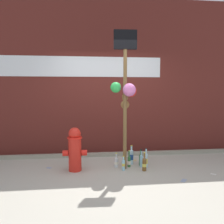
{
  "coord_description": "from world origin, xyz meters",
  "views": [
    {
      "loc": [
        -0.57,
        -4.18,
        1.54
      ],
      "look_at": [
        -0.06,
        0.32,
        1.13
      ],
      "focal_mm": 37.72,
      "sensor_mm": 36.0,
      "label": 1
    }
  ],
  "objects_px": {
    "fire_hydrant": "(75,149)",
    "bottle_5": "(116,162)",
    "bottle_1": "(141,160)",
    "bottle_2": "(123,164)",
    "bottle_0": "(144,164)",
    "bottle_3": "(146,160)",
    "bottle_6": "(141,159)",
    "memorial_post": "(126,85)",
    "bottle_7": "(129,161)",
    "bottle_4": "(131,156)"
  },
  "relations": [
    {
      "from": "bottle_3",
      "to": "bottle_5",
      "type": "xyz_separation_m",
      "value": [
        -0.59,
        0.08,
        -0.05
      ]
    },
    {
      "from": "memorial_post",
      "to": "bottle_3",
      "type": "relative_size",
      "value": 6.85
    },
    {
      "from": "bottle_5",
      "to": "bottle_1",
      "type": "bearing_deg",
      "value": -4.99
    },
    {
      "from": "bottle_2",
      "to": "bottle_3",
      "type": "distance_m",
      "value": 0.5
    },
    {
      "from": "bottle_6",
      "to": "bottle_7",
      "type": "distance_m",
      "value": 0.27
    },
    {
      "from": "fire_hydrant",
      "to": "bottle_4",
      "type": "relative_size",
      "value": 2.1
    },
    {
      "from": "bottle_1",
      "to": "bottle_2",
      "type": "distance_m",
      "value": 0.43
    },
    {
      "from": "bottle_4",
      "to": "fire_hydrant",
      "type": "bearing_deg",
      "value": -167.09
    },
    {
      "from": "bottle_5",
      "to": "bottle_7",
      "type": "height_order",
      "value": "bottle_7"
    },
    {
      "from": "bottle_6",
      "to": "bottle_4",
      "type": "bearing_deg",
      "value": 153.67
    },
    {
      "from": "fire_hydrant",
      "to": "bottle_2",
      "type": "xyz_separation_m",
      "value": [
        0.93,
        -0.1,
        -0.31
      ]
    },
    {
      "from": "bottle_0",
      "to": "bottle_2",
      "type": "relative_size",
      "value": 1.27
    },
    {
      "from": "bottle_1",
      "to": "bottle_5",
      "type": "bearing_deg",
      "value": 175.01
    },
    {
      "from": "memorial_post",
      "to": "bottle_3",
      "type": "height_order",
      "value": "memorial_post"
    },
    {
      "from": "bottle_2",
      "to": "bottle_3",
      "type": "bearing_deg",
      "value": 14.81
    },
    {
      "from": "bottle_3",
      "to": "bottle_7",
      "type": "distance_m",
      "value": 0.34
    },
    {
      "from": "bottle_0",
      "to": "bottle_1",
      "type": "bearing_deg",
      "value": 90.95
    },
    {
      "from": "bottle_0",
      "to": "bottle_4",
      "type": "distance_m",
      "value": 0.46
    },
    {
      "from": "memorial_post",
      "to": "bottle_5",
      "type": "bearing_deg",
      "value": 146.6
    },
    {
      "from": "fire_hydrant",
      "to": "bottle_2",
      "type": "distance_m",
      "value": 0.99
    },
    {
      "from": "bottle_2",
      "to": "bottle_3",
      "type": "relative_size",
      "value": 0.72
    },
    {
      "from": "fire_hydrant",
      "to": "bottle_2",
      "type": "bearing_deg",
      "value": -5.96
    },
    {
      "from": "bottle_0",
      "to": "bottle_6",
      "type": "bearing_deg",
      "value": 87.85
    },
    {
      "from": "memorial_post",
      "to": "fire_hydrant",
      "type": "bearing_deg",
      "value": -179.87
    },
    {
      "from": "memorial_post",
      "to": "bottle_7",
      "type": "xyz_separation_m",
      "value": [
        0.09,
        0.1,
        -1.54
      ]
    },
    {
      "from": "bottle_2",
      "to": "bottle_4",
      "type": "xyz_separation_m",
      "value": [
        0.23,
        0.36,
        0.05
      ]
    },
    {
      "from": "bottle_1",
      "to": "bottle_6",
      "type": "bearing_deg",
      "value": 81.14
    },
    {
      "from": "fire_hydrant",
      "to": "memorial_post",
      "type": "bearing_deg",
      "value": 0.13
    },
    {
      "from": "bottle_0",
      "to": "bottle_1",
      "type": "xyz_separation_m",
      "value": [
        -0.0,
        0.23,
        -0.0
      ]
    },
    {
      "from": "bottle_0",
      "to": "bottle_7",
      "type": "height_order",
      "value": "bottle_0"
    },
    {
      "from": "bottle_1",
      "to": "bottle_7",
      "type": "relative_size",
      "value": 1.01
    },
    {
      "from": "bottle_0",
      "to": "bottle_3",
      "type": "relative_size",
      "value": 0.92
    },
    {
      "from": "bottle_0",
      "to": "bottle_4",
      "type": "bearing_deg",
      "value": 111.41
    },
    {
      "from": "memorial_post",
      "to": "bottle_4",
      "type": "bearing_deg",
      "value": 56.69
    },
    {
      "from": "memorial_post",
      "to": "bottle_2",
      "type": "distance_m",
      "value": 1.55
    },
    {
      "from": "bottle_3",
      "to": "memorial_post",
      "type": "bearing_deg",
      "value": -176.23
    },
    {
      "from": "bottle_0",
      "to": "bottle_6",
      "type": "height_order",
      "value": "bottle_0"
    },
    {
      "from": "bottle_0",
      "to": "bottle_3",
      "type": "height_order",
      "value": "bottle_3"
    },
    {
      "from": "bottle_1",
      "to": "bottle_4",
      "type": "height_order",
      "value": "bottle_4"
    },
    {
      "from": "bottle_0",
      "to": "bottle_5",
      "type": "bearing_deg",
      "value": 151.38
    },
    {
      "from": "fire_hydrant",
      "to": "bottle_4",
      "type": "xyz_separation_m",
      "value": [
        1.16,
        0.27,
        -0.26
      ]
    },
    {
      "from": "bottle_1",
      "to": "bottle_7",
      "type": "xyz_separation_m",
      "value": [
        -0.25,
        0.03,
        -0.02
      ]
    },
    {
      "from": "bottle_0",
      "to": "bottle_3",
      "type": "bearing_deg",
      "value": 66.8
    },
    {
      "from": "fire_hydrant",
      "to": "bottle_0",
      "type": "height_order",
      "value": "fire_hydrant"
    },
    {
      "from": "bottle_3",
      "to": "bottle_5",
      "type": "bearing_deg",
      "value": 172.09
    },
    {
      "from": "fire_hydrant",
      "to": "bottle_0",
      "type": "relative_size",
      "value": 2.34
    },
    {
      "from": "fire_hydrant",
      "to": "bottle_5",
      "type": "height_order",
      "value": "fire_hydrant"
    },
    {
      "from": "bottle_6",
      "to": "memorial_post",
      "type": "bearing_deg",
      "value": -153.96
    },
    {
      "from": "bottle_2",
      "to": "bottle_0",
      "type": "bearing_deg",
      "value": -9.76
    },
    {
      "from": "memorial_post",
      "to": "bottle_6",
      "type": "relative_size",
      "value": 7.96
    }
  ]
}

